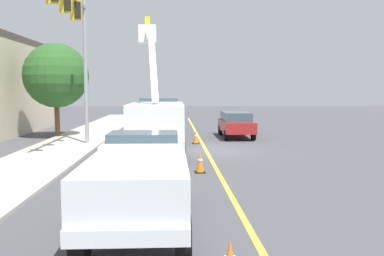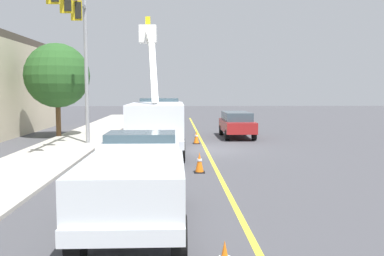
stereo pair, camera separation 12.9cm
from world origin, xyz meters
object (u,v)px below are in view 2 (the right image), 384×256
Objects in this scene: traffic_signal_mast at (76,33)px; passing_minivan at (237,123)px; utility_bucket_truck at (158,121)px; service_pickup_truck at (136,180)px; traffic_cone_mid_front at (199,163)px; traffic_cone_mid_rear at (196,137)px.

passing_minivan is at bearing -57.34° from traffic_signal_mast.
traffic_signal_mast is at bearing 79.34° from utility_bucket_truck.
service_pickup_truck is 6.72m from traffic_cone_mid_front.
service_pickup_truck reaches higher than traffic_cone_mid_front.
traffic_signal_mast reaches higher than traffic_cone_mid_rear.
traffic_cone_mid_rear is at bearing -7.65° from service_pickup_truck.
service_pickup_truck is 15.25m from traffic_cone_mid_rear.
passing_minivan is at bearing -41.78° from traffic_cone_mid_rear.
traffic_cone_mid_front is 0.09× the size of traffic_signal_mast.
utility_bucket_truck is at bearing 0.35° from service_pickup_truck.
traffic_cone_mid_front is (6.44, -1.77, -0.73)m from service_pickup_truck.
traffic_signal_mast is (-5.80, 9.04, 5.06)m from passing_minivan.
traffic_cone_mid_rear is (3.41, -2.10, -1.23)m from utility_bucket_truck.
traffic_cone_mid_rear is at bearing -31.63° from utility_bucket_truck.
service_pickup_truck is 1.17× the size of passing_minivan.
utility_bucket_truck reaches higher than passing_minivan.
traffic_signal_mast is at bearing 122.66° from passing_minivan.
traffic_cone_mid_front reaches higher than traffic_cone_mid_rear.
passing_minivan is at bearing -36.85° from utility_bucket_truck.
passing_minivan is 0.57× the size of traffic_signal_mast.
passing_minivan reaches higher than traffic_cone_mid_front.
passing_minivan is 4.28m from traffic_cone_mid_rear.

